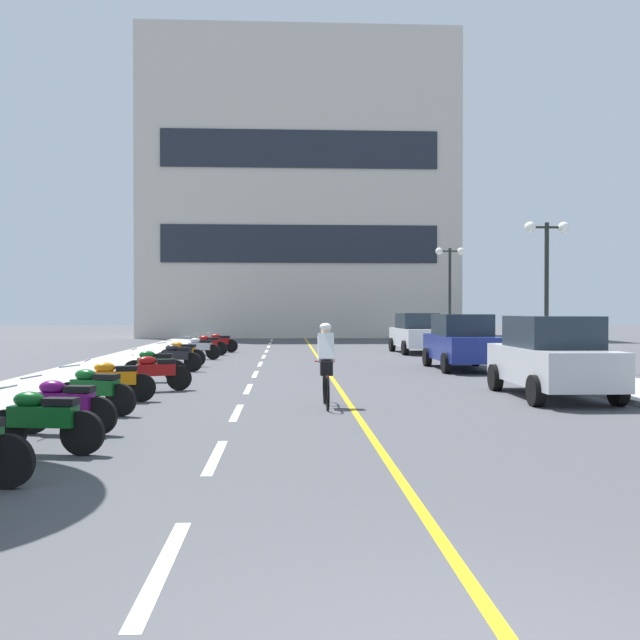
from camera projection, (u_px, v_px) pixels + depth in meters
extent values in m
plane|color=#47474C|center=(317.00, 366.00, 24.36)|extent=(140.00, 140.00, 0.00)
cube|color=#A8A8A3|center=(127.00, 359.00, 27.00)|extent=(2.40, 72.00, 0.12)
cube|color=#A8A8A3|center=(494.00, 358.00, 27.70)|extent=(2.40, 72.00, 0.12)
cube|color=silver|center=(162.00, 567.00, 5.28)|extent=(0.14, 2.20, 0.01)
cube|color=silver|center=(216.00, 457.00, 9.28)|extent=(0.14, 2.20, 0.01)
cube|color=silver|center=(237.00, 413.00, 13.27)|extent=(0.14, 2.20, 0.01)
cube|color=silver|center=(248.00, 389.00, 17.27)|extent=(0.14, 2.20, 0.01)
cube|color=silver|center=(255.00, 374.00, 21.26)|extent=(0.14, 2.20, 0.01)
cube|color=silver|center=(260.00, 364.00, 25.26)|extent=(0.14, 2.20, 0.01)
cube|color=silver|center=(264.00, 357.00, 29.25)|extent=(0.14, 2.20, 0.01)
cube|color=silver|center=(266.00, 351.00, 33.25)|extent=(0.14, 2.20, 0.01)
cube|color=silver|center=(269.00, 347.00, 37.24)|extent=(0.14, 2.20, 0.01)
cube|color=silver|center=(270.00, 343.00, 41.24)|extent=(0.14, 2.20, 0.01)
cube|color=silver|center=(272.00, 340.00, 45.23)|extent=(0.14, 2.20, 0.01)
cube|color=silver|center=(273.00, 338.00, 49.23)|extent=(0.14, 2.20, 0.01)
cube|color=gold|center=(320.00, 360.00, 27.36)|extent=(0.12, 66.00, 0.01)
cube|color=beige|center=(299.00, 193.00, 53.08)|extent=(22.73, 9.83, 21.78)
cube|color=#1E232D|center=(300.00, 244.00, 48.18)|extent=(19.09, 0.10, 2.61)
cube|color=#1E232D|center=(300.00, 149.00, 48.09)|extent=(19.09, 0.10, 2.61)
cylinder|color=black|center=(547.00, 295.00, 22.50)|extent=(0.14, 0.14, 4.65)
cylinder|color=black|center=(547.00, 227.00, 22.47)|extent=(1.10, 0.08, 0.08)
sphere|color=white|center=(530.00, 227.00, 22.45)|extent=(0.36, 0.36, 0.36)
sphere|color=white|center=(564.00, 227.00, 22.50)|extent=(0.36, 0.36, 0.36)
cylinder|color=black|center=(450.00, 297.00, 34.96)|extent=(0.14, 0.14, 4.94)
cylinder|color=black|center=(450.00, 251.00, 34.93)|extent=(1.10, 0.08, 0.08)
sphere|color=white|center=(439.00, 251.00, 34.91)|extent=(0.36, 0.36, 0.36)
sphere|color=white|center=(461.00, 251.00, 34.96)|extent=(0.36, 0.36, 0.36)
cylinder|color=black|center=(495.00, 377.00, 16.92)|extent=(0.22, 0.64, 0.64)
cylinder|color=black|center=(564.00, 377.00, 17.00)|extent=(0.22, 0.64, 0.64)
cylinder|color=black|center=(536.00, 391.00, 14.13)|extent=(0.22, 0.64, 0.64)
cylinder|color=black|center=(618.00, 390.00, 14.20)|extent=(0.22, 0.64, 0.64)
cube|color=#B7B7BC|center=(551.00, 365.00, 15.56)|extent=(1.73, 4.21, 0.80)
cube|color=#1E2833|center=(552.00, 332.00, 15.54)|extent=(1.58, 2.21, 0.70)
cylinder|color=black|center=(427.00, 357.00, 24.30)|extent=(0.23, 0.64, 0.64)
cylinder|color=black|center=(475.00, 357.00, 24.40)|extent=(0.23, 0.64, 0.64)
cylinder|color=black|center=(446.00, 363.00, 21.51)|extent=(0.23, 0.64, 0.64)
cylinder|color=black|center=(500.00, 363.00, 21.60)|extent=(0.23, 0.64, 0.64)
cube|color=navy|center=(462.00, 348.00, 22.95)|extent=(1.73, 4.21, 0.80)
cube|color=#1E2833|center=(462.00, 325.00, 22.94)|extent=(1.58, 2.21, 0.70)
cylinder|color=black|center=(392.00, 345.00, 33.02)|extent=(0.25, 0.65, 0.64)
cylinder|color=black|center=(427.00, 344.00, 33.18)|extent=(0.25, 0.65, 0.64)
cylinder|color=black|center=(405.00, 348.00, 30.23)|extent=(0.25, 0.65, 0.64)
cylinder|color=black|center=(443.00, 348.00, 30.39)|extent=(0.25, 0.65, 0.64)
cube|color=silver|center=(417.00, 337.00, 31.70)|extent=(1.90, 4.28, 0.80)
cube|color=#1E2833|center=(417.00, 321.00, 31.69)|extent=(1.66, 2.27, 0.70)
cylinder|color=black|center=(7.00, 461.00, 7.61)|extent=(0.61, 0.17, 0.60)
cylinder|color=black|center=(5.00, 432.00, 9.48)|extent=(0.61, 0.19, 0.60)
cylinder|color=black|center=(82.00, 433.00, 9.36)|extent=(0.61, 0.19, 0.60)
cube|color=#0C4C19|center=(43.00, 416.00, 9.42)|extent=(0.93, 0.42, 0.28)
ellipsoid|color=#0C4C19|center=(29.00, 400.00, 9.43)|extent=(0.47, 0.30, 0.22)
cube|color=black|center=(61.00, 402.00, 9.39)|extent=(0.47, 0.30, 0.10)
cylinder|color=silver|center=(5.00, 387.00, 9.47)|extent=(0.12, 0.60, 0.03)
cylinder|color=black|center=(32.00, 415.00, 11.00)|extent=(0.61, 0.20, 0.60)
cylinder|color=black|center=(98.00, 416.00, 10.86)|extent=(0.61, 0.20, 0.60)
cube|color=#590C59|center=(65.00, 401.00, 10.92)|extent=(0.93, 0.43, 0.28)
ellipsoid|color=#590C59|center=(53.00, 387.00, 10.95)|extent=(0.47, 0.31, 0.22)
cube|color=black|center=(80.00, 389.00, 10.89)|extent=(0.47, 0.31, 0.10)
cylinder|color=silver|center=(32.00, 377.00, 10.99)|extent=(0.13, 0.60, 0.03)
cylinder|color=black|center=(70.00, 398.00, 13.13)|extent=(0.60, 0.30, 0.60)
cylinder|color=black|center=(121.00, 400.00, 12.81)|extent=(0.60, 0.30, 0.60)
cube|color=#0C4C19|center=(95.00, 387.00, 12.97)|extent=(0.94, 0.57, 0.28)
ellipsoid|color=#0C4C19|center=(86.00, 375.00, 13.02)|extent=(0.50, 0.37, 0.22)
cube|color=black|center=(107.00, 377.00, 12.89)|extent=(0.50, 0.37, 0.10)
cylinder|color=silver|center=(70.00, 366.00, 13.12)|extent=(0.23, 0.57, 0.03)
cylinder|color=black|center=(88.00, 389.00, 14.65)|extent=(0.61, 0.17, 0.60)
cylinder|color=black|center=(141.00, 388.00, 14.83)|extent=(0.61, 0.17, 0.60)
cube|color=orange|center=(115.00, 378.00, 14.74)|extent=(0.93, 0.38, 0.28)
ellipsoid|color=orange|center=(105.00, 368.00, 14.70)|extent=(0.47, 0.29, 0.22)
cube|color=black|center=(127.00, 368.00, 14.78)|extent=(0.47, 0.29, 0.10)
cylinder|color=silver|center=(87.00, 360.00, 14.64)|extent=(0.10, 0.60, 0.03)
cylinder|color=black|center=(132.00, 380.00, 16.57)|extent=(0.60, 0.26, 0.60)
cylinder|color=black|center=(179.00, 378.00, 16.93)|extent=(0.60, 0.26, 0.60)
cube|color=maroon|center=(156.00, 370.00, 16.75)|extent=(0.94, 0.52, 0.28)
ellipsoid|color=maroon|center=(147.00, 361.00, 16.68)|extent=(0.49, 0.35, 0.22)
cube|color=black|center=(167.00, 361.00, 16.82)|extent=(0.49, 0.35, 0.10)
cylinder|color=silver|center=(132.00, 354.00, 16.56)|extent=(0.19, 0.58, 0.03)
cylinder|color=black|center=(134.00, 371.00, 18.89)|extent=(0.60, 0.10, 0.60)
cylinder|color=black|center=(175.00, 371.00, 18.93)|extent=(0.60, 0.10, 0.60)
cube|color=#0C4C19|center=(155.00, 363.00, 18.91)|extent=(0.90, 0.28, 0.28)
ellipsoid|color=#0C4C19|center=(147.00, 355.00, 18.89)|extent=(0.44, 0.24, 0.22)
cube|color=black|center=(164.00, 356.00, 18.91)|extent=(0.44, 0.24, 0.10)
cylinder|color=silver|center=(134.00, 349.00, 18.88)|extent=(0.03, 0.60, 0.03)
cylinder|color=black|center=(162.00, 361.00, 22.44)|extent=(0.60, 0.30, 0.60)
cylinder|color=black|center=(193.00, 362.00, 22.12)|extent=(0.60, 0.30, 0.60)
cube|color=black|center=(177.00, 355.00, 22.28)|extent=(0.94, 0.57, 0.28)
ellipsoid|color=black|center=(172.00, 348.00, 22.34)|extent=(0.50, 0.37, 0.22)
cube|color=black|center=(184.00, 349.00, 22.20)|extent=(0.50, 0.37, 0.10)
cylinder|color=silver|center=(162.00, 343.00, 22.44)|extent=(0.23, 0.57, 0.03)
cylinder|color=black|center=(168.00, 358.00, 24.32)|extent=(0.60, 0.26, 0.60)
cylinder|color=black|center=(197.00, 358.00, 24.07)|extent=(0.60, 0.26, 0.60)
cube|color=orange|center=(182.00, 351.00, 24.19)|extent=(0.94, 0.52, 0.28)
ellipsoid|color=orange|center=(177.00, 345.00, 24.23)|extent=(0.49, 0.35, 0.22)
cube|color=black|center=(189.00, 346.00, 24.13)|extent=(0.49, 0.35, 0.10)
cylinder|color=silver|center=(168.00, 340.00, 24.31)|extent=(0.19, 0.59, 0.03)
cylinder|color=black|center=(187.00, 352.00, 27.76)|extent=(0.61, 0.25, 0.60)
cylinder|color=black|center=(213.00, 352.00, 27.52)|extent=(0.61, 0.25, 0.60)
cube|color=#B2B2B7|center=(200.00, 346.00, 27.64)|extent=(0.94, 0.51, 0.28)
ellipsoid|color=#B2B2B7|center=(195.00, 341.00, 27.68)|extent=(0.49, 0.35, 0.22)
cube|color=black|center=(206.00, 341.00, 27.58)|extent=(0.49, 0.35, 0.10)
cylinder|color=silver|center=(187.00, 337.00, 27.75)|extent=(0.19, 0.59, 0.03)
cylinder|color=black|center=(196.00, 348.00, 30.29)|extent=(0.61, 0.23, 0.60)
cylinder|color=black|center=(221.00, 348.00, 30.09)|extent=(0.61, 0.23, 0.60)
cube|color=maroon|center=(208.00, 343.00, 30.19)|extent=(0.94, 0.48, 0.28)
ellipsoid|color=maroon|center=(204.00, 338.00, 30.22)|extent=(0.48, 0.33, 0.22)
cube|color=black|center=(214.00, 339.00, 30.14)|extent=(0.48, 0.33, 0.10)
cylinder|color=silver|center=(196.00, 334.00, 30.28)|extent=(0.17, 0.59, 0.03)
cylinder|color=black|center=(208.00, 346.00, 32.40)|extent=(0.61, 0.21, 0.60)
cylinder|color=black|center=(231.00, 346.00, 32.23)|extent=(0.61, 0.21, 0.60)
cube|color=maroon|center=(220.00, 341.00, 32.31)|extent=(0.94, 0.45, 0.28)
ellipsoid|color=maroon|center=(216.00, 336.00, 32.34)|extent=(0.48, 0.32, 0.22)
cube|color=black|center=(225.00, 337.00, 32.27)|extent=(0.48, 0.32, 0.10)
cylinder|color=silver|center=(208.00, 333.00, 32.39)|extent=(0.15, 0.59, 0.03)
torus|color=black|center=(325.00, 387.00, 14.60)|extent=(0.04, 0.72, 0.72)
torus|color=black|center=(328.00, 393.00, 13.55)|extent=(0.04, 0.72, 0.72)
cylinder|color=red|center=(326.00, 375.00, 14.05)|extent=(0.04, 0.95, 0.04)
cube|color=black|center=(327.00, 365.00, 13.90)|extent=(0.10, 0.20, 0.06)
cylinder|color=red|center=(325.00, 361.00, 14.49)|extent=(0.42, 0.03, 0.03)
cube|color=black|center=(326.00, 368.00, 13.95)|extent=(0.24, 0.36, 0.28)
cube|color=white|center=(326.00, 348.00, 14.09)|extent=(0.32, 0.45, 0.61)
sphere|color=beige|center=(326.00, 330.00, 14.22)|extent=(0.20, 0.20, 0.20)
ellipsoid|color=white|center=(326.00, 327.00, 14.22)|extent=(0.24, 0.26, 0.16)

